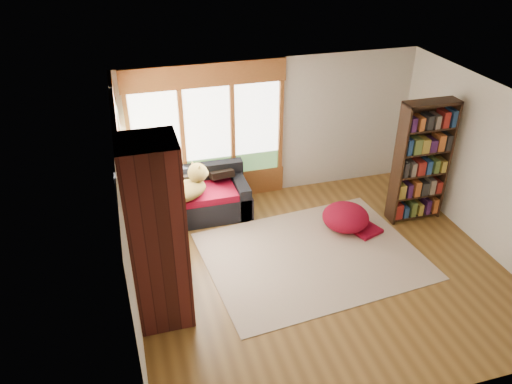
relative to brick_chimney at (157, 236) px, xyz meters
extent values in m
plane|color=brown|center=(2.40, 0.35, -1.30)|extent=(5.50, 5.50, 0.00)
plane|color=white|center=(2.40, 0.35, 1.30)|extent=(5.50, 5.50, 0.00)
cube|color=silver|center=(2.40, 2.85, 0.00)|extent=(5.50, 0.04, 2.60)
cube|color=silver|center=(2.40, -2.15, 0.00)|extent=(5.50, 0.04, 2.60)
cube|color=silver|center=(-0.35, 0.35, 0.00)|extent=(0.04, 5.00, 2.60)
cube|color=silver|center=(5.15, 0.35, 0.00)|extent=(0.04, 5.00, 2.60)
cube|color=#965626|center=(1.20, 2.82, 0.05)|extent=(2.82, 0.10, 1.90)
cube|color=white|center=(1.20, 2.82, 0.05)|extent=(2.54, 0.09, 1.62)
cube|color=#965626|center=(-0.32, 1.55, 0.05)|extent=(0.10, 2.62, 1.90)
cube|color=white|center=(-0.32, 1.55, 0.05)|extent=(0.09, 2.36, 1.62)
cube|color=#70875E|center=(-0.29, 2.38, 0.45)|extent=(0.03, 0.72, 0.90)
cube|color=#471914|center=(0.00, 0.00, 0.00)|extent=(0.70, 0.70, 2.60)
cube|color=black|center=(0.75, 2.40, -1.09)|extent=(2.20, 0.90, 0.42)
cube|color=black|center=(0.75, 2.75, -0.69)|extent=(2.20, 0.20, 0.38)
cube|color=black|center=(1.75, 2.40, -1.00)|extent=(0.20, 0.90, 0.60)
cube|color=maroon|center=(0.65, 2.28, -0.82)|extent=(1.90, 0.66, 0.12)
cube|color=black|center=(0.10, 1.75, -1.09)|extent=(0.90, 2.20, 0.42)
cube|color=black|center=(-0.25, 1.75, -0.69)|extent=(0.20, 2.20, 0.38)
cube|color=black|center=(0.10, 0.75, -1.00)|extent=(0.90, 0.20, 0.60)
cube|color=maroon|center=(0.22, 1.40, -0.82)|extent=(0.66, 1.20, 0.12)
cube|color=maroon|center=(0.22, 2.35, -0.82)|extent=(0.66, 0.66, 0.12)
cube|color=silver|center=(2.40, 0.66, -1.29)|extent=(3.54, 2.83, 0.01)
cube|color=black|center=(4.98, 1.25, -0.22)|extent=(0.04, 0.31, 2.17)
cube|color=black|center=(4.10, 1.25, -0.22)|extent=(0.04, 0.31, 2.17)
cube|color=black|center=(4.54, 1.39, -0.22)|extent=(0.93, 0.02, 2.17)
cube|color=black|center=(4.54, 1.25, -1.24)|extent=(0.85, 0.29, 0.03)
cube|color=black|center=(4.54, 1.25, -0.83)|extent=(0.85, 0.29, 0.03)
cube|color=black|center=(4.54, 1.25, -0.41)|extent=(0.85, 0.29, 0.03)
cube|color=black|center=(4.54, 1.25, 0.00)|extent=(0.85, 0.29, 0.03)
cube|color=black|center=(4.54, 1.25, 0.41)|extent=(0.85, 0.29, 0.03)
cube|color=black|center=(4.54, 1.25, 0.83)|extent=(0.85, 0.29, 0.03)
cube|color=#726659|center=(4.54, 1.23, -0.22)|extent=(0.81, 0.23, 2.01)
ellipsoid|color=maroon|center=(3.23, 1.25, -1.07)|extent=(0.97, 0.97, 0.43)
ellipsoid|color=brown|center=(0.61, 2.05, -0.55)|extent=(0.98, 0.86, 0.28)
sphere|color=brown|center=(0.88, 2.19, -0.42)|extent=(0.45, 0.45, 0.34)
cone|color=brown|center=(0.83, 2.17, -0.29)|extent=(0.17, 0.17, 0.15)
ellipsoid|color=#2E2214|center=(0.16, 1.55, -0.59)|extent=(0.55, 0.75, 0.23)
sphere|color=#2E2214|center=(0.12, 1.79, -0.48)|extent=(0.32, 0.32, 0.28)
cone|color=#2E2214|center=(0.13, 1.75, -0.37)|extent=(0.12, 0.12, 0.12)
cube|color=black|center=(1.45, 2.61, -0.55)|extent=(0.45, 0.12, 0.45)
cube|color=black|center=(0.85, 2.61, -0.55)|extent=(0.45, 0.12, 0.45)
cube|color=black|center=(-0.08, 2.15, -0.55)|extent=(0.45, 0.12, 0.45)
cube|color=black|center=(-0.08, 1.05, -0.55)|extent=(0.45, 0.12, 0.45)
cube|color=maroon|center=(0.25, 2.61, -0.55)|extent=(0.42, 0.12, 0.42)
camera|label=1|loc=(-0.20, -5.21, 3.59)|focal=35.00mm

